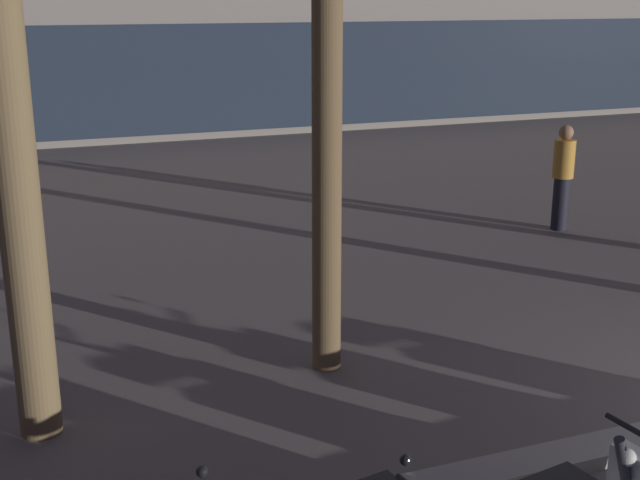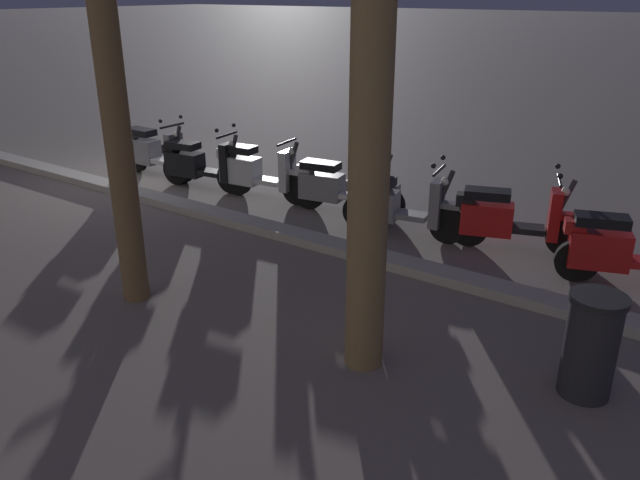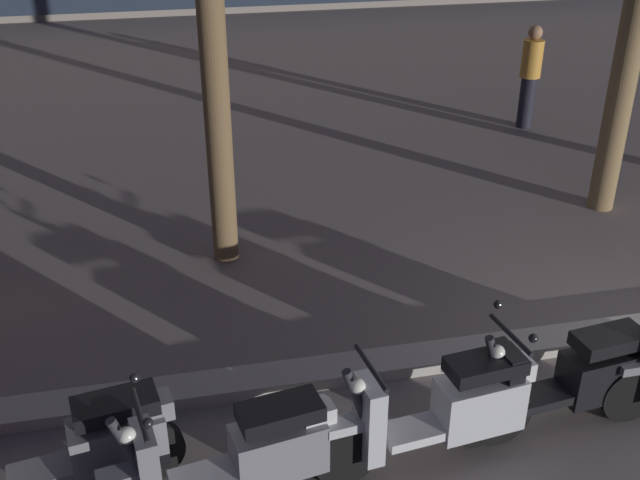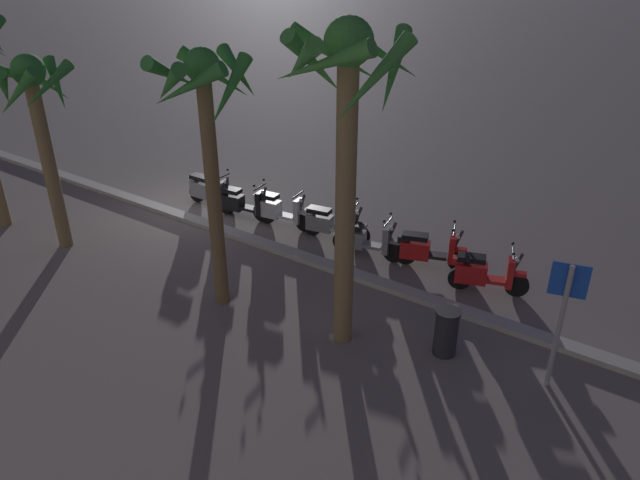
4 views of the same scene
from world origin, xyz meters
name	(u,v)px [view 2 (image 2 of 4)]	position (x,y,z in m)	size (l,w,h in m)	color
ground_plane	(124,180)	(0.00, 0.00, 0.00)	(200.00, 200.00, 0.00)	slate
curb_strip	(100,184)	(0.00, 0.52, 0.06)	(60.00, 0.36, 0.12)	#ADA89E
scooter_red_mid_rear	(622,249)	(-8.39, -0.54, 0.46)	(1.66, 0.81, 1.17)	black
scooter_red_lead_nearest	(507,218)	(-6.90, -0.86, 0.45)	(1.70, 0.81, 1.17)	black
scooter_grey_second_in_line	(394,205)	(-5.38, -0.48, 0.45)	(1.82, 0.65, 1.17)	black
scooter_grey_mid_centre	(339,186)	(-4.25, -0.78, 0.44)	(1.85, 0.65, 1.17)	black
scooter_silver_gap_after_mid	(255,171)	(-2.64, -0.65, 0.46)	(1.85, 0.59, 1.04)	black
scooter_black_last_in_row	(199,164)	(-1.49, -0.47, 0.44)	(1.86, 0.60, 1.17)	black
scooter_grey_mid_front	(153,152)	(-0.21, -0.55, 0.46)	(1.78, 0.56, 1.17)	black
litter_bin	(591,345)	(-8.63, 1.94, 0.48)	(0.48, 0.48, 0.95)	#232328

